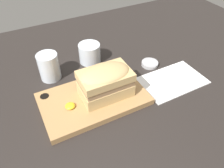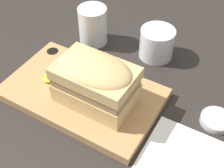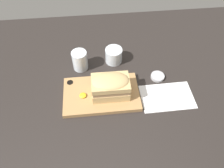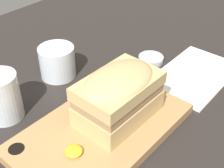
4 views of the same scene
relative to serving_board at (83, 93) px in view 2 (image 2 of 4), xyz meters
The scene contains 7 objects.
dining_table 5.00cm from the serving_board, 122.52° to the left, with size 189.36×109.25×2.00cm.
serving_board is the anchor object (origin of this frame).
sandwich 7.37cm from the serving_board, 10.08° to the right, with size 15.07×9.69×9.79cm.
mustard_dollop 7.76cm from the serving_board, behind, with size 2.83×2.83×1.13cm.
water_glass 19.23cm from the serving_board, 115.95° to the left, with size 6.88×6.88×9.26cm.
wine_glass 21.28cm from the serving_board, 69.51° to the left, with size 7.93×7.93×7.08cm.
condiment_dish 26.92cm from the serving_board, 15.70° to the left, with size 6.08×6.08×1.34cm.
Camera 2 is at (29.97, -38.77, 49.76)cm, focal length 50.00 mm.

